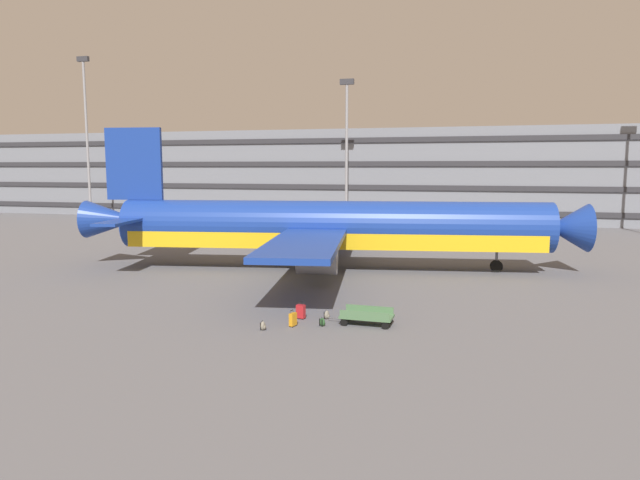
% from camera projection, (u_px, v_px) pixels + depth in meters
% --- Properties ---
extents(ground_plane, '(600.00, 600.00, 0.00)m').
position_uv_depth(ground_plane, '(257.00, 268.00, 44.29)').
color(ground_plane, '#5B5B60').
extents(terminal_structure, '(162.45, 14.33, 13.25)m').
position_uv_depth(terminal_structure, '(366.00, 175.00, 87.96)').
color(terminal_structure, slate).
rests_on(terminal_structure, ground_plane).
extents(airliner, '(38.56, 31.30, 10.86)m').
position_uv_depth(airliner, '(327.00, 228.00, 43.60)').
color(airliner, navy).
rests_on(airliner, ground_plane).
extents(light_mast_far_left, '(1.80, 0.50, 23.58)m').
position_uv_depth(light_mast_far_left, '(86.00, 128.00, 82.91)').
color(light_mast_far_left, gray).
rests_on(light_mast_far_left, ground_plane).
extents(light_mast_left, '(1.80, 0.50, 18.93)m').
position_uv_depth(light_mast_left, '(347.00, 141.00, 73.22)').
color(light_mast_left, gray).
rests_on(light_mast_left, ground_plane).
extents(suitcase_scuffed, '(0.32, 0.47, 0.82)m').
position_uv_depth(suitcase_scuffed, '(293.00, 319.00, 28.08)').
color(suitcase_scuffed, orange).
rests_on(suitcase_scuffed, ground_plane).
extents(suitcase_silver, '(0.49, 0.35, 0.90)m').
position_uv_depth(suitcase_silver, '(301.00, 311.00, 29.48)').
color(suitcase_silver, '#B21E23').
rests_on(suitcase_silver, ground_plane).
extents(backpack_laid_flat, '(0.25, 0.37, 0.49)m').
position_uv_depth(backpack_laid_flat, '(263.00, 326.00, 27.45)').
color(backpack_laid_flat, gray).
rests_on(backpack_laid_flat, ground_plane).
extents(backpack_purple, '(0.32, 0.38, 0.49)m').
position_uv_depth(backpack_purple, '(327.00, 315.00, 29.46)').
color(backpack_purple, gray).
rests_on(backpack_purple, ground_plane).
extents(backpack_teal, '(0.39, 0.36, 0.47)m').
position_uv_depth(backpack_teal, '(322.00, 322.00, 28.13)').
color(backpack_teal, '#264C26').
rests_on(backpack_teal, ground_plane).
extents(baggage_cart, '(3.32, 1.39, 0.82)m').
position_uv_depth(baggage_cart, '(367.00, 316.00, 28.39)').
color(baggage_cart, '#4C724C').
rests_on(baggage_cart, ground_plane).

